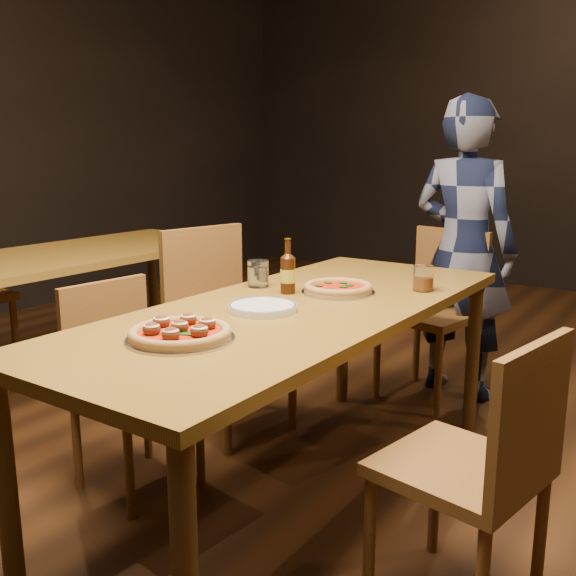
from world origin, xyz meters
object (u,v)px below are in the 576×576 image
Objects in this scene: diner at (464,250)px; chair_end at (429,313)px; pizza_meatball at (180,332)px; amber_glass at (423,278)px; chair_main_nw at (136,385)px; beer_bottle at (288,274)px; water_glass at (258,274)px; table_main at (296,324)px; chair_main_e at (459,465)px; table_left at (66,265)px; plate_stack at (263,308)px; pizza_margherita at (338,288)px; chair_main_sw at (232,328)px.

chair_end is at bearing 68.99° from diner.
pizza_meatball is 1.07m from amber_glass.
chair_main_nw is at bearing -100.24° from chair_end.
beer_bottle reaches higher than water_glass.
chair_main_e is at bearing -17.46° from table_main.
table_left is 1.99m from amber_glass.
plate_stack is 2.19× the size of water_glass.
plate_stack is 1.13× the size of beer_bottle.
chair_main_e is at bearing -82.02° from chair_main_nw.
amber_glass is at bearing 59.91° from table_main.
chair_main_nw is at bearing -119.67° from water_glass.
pizza_margherita reaches higher than table_left.
table_main is 0.27m from pizza_margherita.
chair_main_e is at bearing -6.35° from plate_stack.
pizza_margherita is (1.72, -0.04, 0.09)m from table_left.
chair_main_nw is 1.59m from chair_end.
beer_bottle is at bearing -140.37° from amber_glass.
chair_end reaches higher than pizza_meatball.
chair_end is (0.60, 0.87, -0.03)m from chair_main_sw.
chair_main_sw is 0.63× the size of diner.
chair_main_sw reaches higher than pizza_meatball.
beer_bottle reaches higher than pizza_margherita.
chair_main_nw is 0.71m from beer_bottle.
pizza_margherita is at bearing 85.32° from table_main.
pizza_meatball is at bearing -82.20° from beer_bottle.
table_left is 2.04× the size of chair_main_sw.
amber_glass is (0.83, 0.74, 0.38)m from chair_main_nw.
chair_main_nw is at bearing -137.43° from pizza_margherita.
beer_bottle is at bearing 133.33° from table_main.
amber_glass is (0.32, 0.61, 0.04)m from plate_stack.
pizza_margherita is at bearing -1.38° from table_left.
plate_stack is 0.15× the size of diner.
water_glass reaches higher than table_main.
chair_end is at bearing 87.83° from plate_stack.
diner is at bearing 84.33° from plate_stack.
chair_end is (-0.69, 1.44, 0.03)m from chair_main_e.
beer_bottle reaches higher than chair_end.
chair_main_e is at bearing -54.31° from chair_end.
pizza_margherita is at bearing -87.47° from chair_main_sw.
table_left is 1.31m from chair_main_nw.
beer_bottle is 1.29m from diner.
chair_main_sw is at bearing 2.81° from table_left.
amber_glass is (0.27, -0.75, 0.34)m from chair_end.
diner is at bearing 85.73° from pizza_margherita.
chair_main_e is at bearing -59.01° from amber_glass.
chair_main_nw is 7.80× the size of water_glass.
chair_main_nw is at bearing -138.05° from amber_glass.
table_main is 1.00× the size of table_left.
chair_main_sw is 9.89× the size of amber_glass.
table_main is 0.37m from water_glass.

